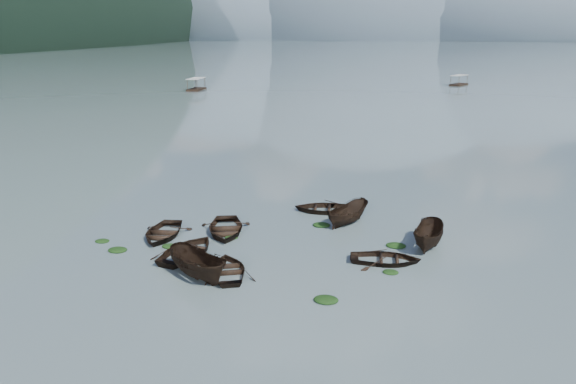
% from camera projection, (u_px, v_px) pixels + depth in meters
% --- Properties ---
extents(ground_plane, '(2400.00, 2400.00, 0.00)m').
position_uv_depth(ground_plane, '(237.00, 297.00, 27.62)').
color(ground_plane, slate).
extents(haze_mtn_a, '(520.00, 520.00, 280.00)m').
position_uv_depth(haze_mtn_a, '(246.00, 38.00, 925.03)').
color(haze_mtn_a, '#475666').
rests_on(haze_mtn_a, ground).
extents(haze_mtn_b, '(520.00, 520.00, 340.00)m').
position_uv_depth(haze_mtn_b, '(368.00, 38.00, 885.10)').
color(haze_mtn_b, '#475666').
rests_on(haze_mtn_b, ground).
extents(haze_mtn_c, '(520.00, 520.00, 260.00)m').
position_uv_depth(haze_mtn_c, '(501.00, 38.00, 845.17)').
color(haze_mtn_c, '#475666').
rests_on(haze_mtn_c, ground).
extents(rowboat_0, '(3.58, 4.71, 0.91)m').
position_uv_depth(rowboat_0, '(163.00, 236.00, 35.75)').
color(rowboat_0, black).
rests_on(rowboat_0, ground).
extents(rowboat_1, '(4.15, 5.13, 0.94)m').
position_uv_depth(rowboat_1, '(188.00, 255.00, 32.80)').
color(rowboat_1, black).
rests_on(rowboat_1, ground).
extents(rowboat_2, '(4.70, 4.06, 1.76)m').
position_uv_depth(rowboat_2, '(199.00, 277.00, 29.82)').
color(rowboat_2, black).
rests_on(rowboat_2, ground).
extents(rowboat_3, '(4.10, 4.71, 0.82)m').
position_uv_depth(rowboat_3, '(228.00, 273.00, 30.36)').
color(rowboat_3, black).
rests_on(rowboat_3, ground).
extents(rowboat_4, '(4.19, 3.14, 0.83)m').
position_uv_depth(rowboat_4, '(385.00, 263.00, 31.74)').
color(rowboat_4, black).
rests_on(rowboat_4, ground).
extents(rowboat_5, '(2.38, 4.53, 1.66)m').
position_uv_depth(rowboat_5, '(428.00, 247.00, 34.07)').
color(rowboat_5, black).
rests_on(rowboat_5, ground).
extents(rowboat_6, '(4.58, 5.48, 0.97)m').
position_uv_depth(rowboat_6, '(225.00, 233.00, 36.38)').
color(rowboat_6, black).
rests_on(rowboat_6, ground).
extents(rowboat_7, '(4.79, 3.65, 0.93)m').
position_uv_depth(rowboat_7, '(325.00, 211.00, 40.65)').
color(rowboat_7, black).
rests_on(rowboat_7, ground).
extents(rowboat_8, '(3.30, 4.34, 1.58)m').
position_uv_depth(rowboat_8, '(347.00, 223.00, 38.19)').
color(rowboat_8, black).
rests_on(rowboat_8, ground).
extents(weed_clump_0, '(1.16, 0.95, 0.25)m').
position_uv_depth(weed_clump_0, '(118.00, 251.00, 33.39)').
color(weed_clump_0, black).
rests_on(weed_clump_0, ground).
extents(weed_clump_1, '(1.00, 0.80, 0.22)m').
position_uv_depth(weed_clump_1, '(170.00, 247.00, 34.01)').
color(weed_clump_1, black).
rests_on(weed_clump_1, ground).
extents(weed_clump_2, '(1.22, 0.98, 0.26)m').
position_uv_depth(weed_clump_2, '(326.00, 301.00, 27.23)').
color(weed_clump_2, black).
rests_on(weed_clump_2, ground).
extents(weed_clump_3, '(0.86, 0.73, 0.19)m').
position_uv_depth(weed_clump_3, '(391.00, 273.00, 30.40)').
color(weed_clump_3, black).
rests_on(weed_clump_3, ground).
extents(weed_clump_4, '(1.21, 0.96, 0.25)m').
position_uv_depth(weed_clump_4, '(396.00, 246.00, 34.08)').
color(weed_clump_4, black).
rests_on(weed_clump_4, ground).
extents(weed_clump_5, '(0.92, 0.74, 0.19)m').
position_uv_depth(weed_clump_5, '(102.00, 242.00, 34.87)').
color(weed_clump_5, black).
rests_on(weed_clump_5, ground).
extents(weed_clump_6, '(0.84, 0.70, 0.18)m').
position_uv_depth(weed_clump_6, '(231.00, 238.00, 35.47)').
color(weed_clump_6, black).
rests_on(weed_clump_6, ground).
extents(weed_clump_7, '(1.18, 0.95, 0.26)m').
position_uv_depth(weed_clump_7, '(321.00, 226.00, 37.66)').
color(weed_clump_7, black).
rests_on(weed_clump_7, ground).
extents(pontoon_left, '(3.03, 6.57, 2.46)m').
position_uv_depth(pontoon_left, '(196.00, 90.00, 122.04)').
color(pontoon_left, black).
rests_on(pontoon_left, ground).
extents(pontoon_centre, '(4.81, 6.40, 2.27)m').
position_uv_depth(pontoon_centre, '(459.00, 85.00, 132.85)').
color(pontoon_centre, black).
rests_on(pontoon_centre, ground).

